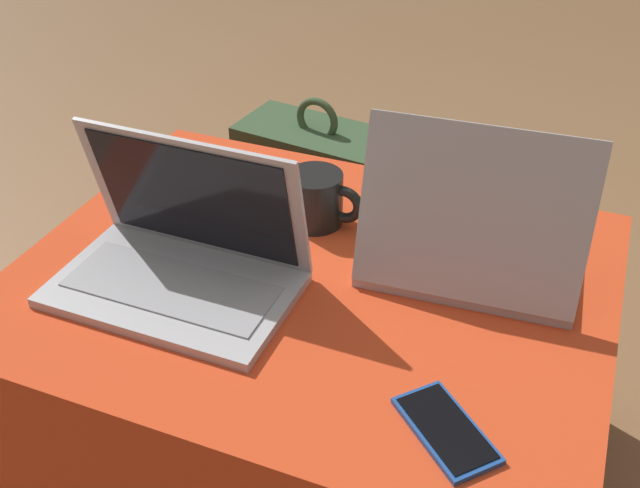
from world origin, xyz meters
The scene contains 7 objects.
ground_plane centered at (0.00, 0.00, 0.00)m, with size 14.00×14.00×0.00m, color olive.
ottoman centered at (0.00, 0.00, 0.24)m, with size 0.92×0.73×0.48m.
laptop_near centered at (-0.18, -0.09, 0.53)m, with size 0.36×0.23×0.23m.
laptop_far centered at (0.23, 0.10, 0.53)m, with size 0.34×0.28×0.26m.
cell_phone centered at (0.27, -0.23, 0.48)m, with size 0.15×0.15×0.01m.
backpack centered at (-0.19, 0.51, 0.22)m, with size 0.37×0.26×0.53m.
coffee_mug centered at (-0.05, 0.14, 0.52)m, with size 0.13×0.10×0.09m.
Camera 1 is at (0.36, -0.86, 1.19)m, focal length 42.00 mm.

